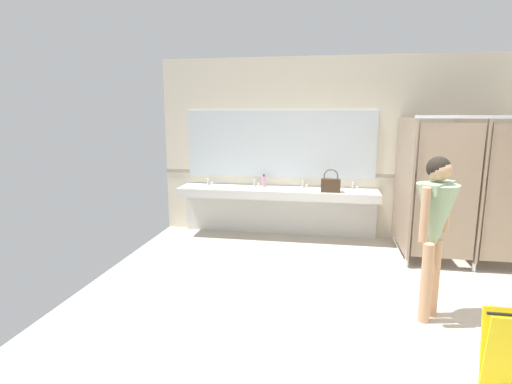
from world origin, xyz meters
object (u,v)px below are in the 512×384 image
object	(u,v)px
person_standing	(435,219)
handbag	(331,185)
wet_floor_sign	(503,350)
soap_dispenser	(264,181)

from	to	relation	value
person_standing	handbag	size ratio (longest dim) A/B	4.54
person_standing	handbag	distance (m)	2.56
person_standing	wet_floor_sign	xyz separation A→B (m)	(0.29, -1.06, -0.73)
handbag	soap_dispenser	world-z (taller)	handbag
soap_dispenser	wet_floor_sign	world-z (taller)	soap_dispenser
person_standing	handbag	bearing A→B (deg)	113.04
person_standing	wet_floor_sign	size ratio (longest dim) A/B	2.66
soap_dispenser	wet_floor_sign	xyz separation A→B (m)	(2.40, -3.72, -0.60)
wet_floor_sign	person_standing	bearing A→B (deg)	105.19
soap_dispenser	wet_floor_sign	size ratio (longest dim) A/B	0.33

